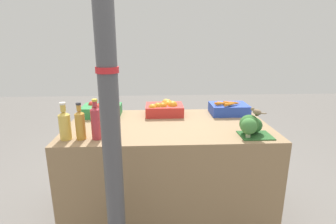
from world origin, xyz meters
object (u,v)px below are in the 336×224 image
object	(u,v)px
apple_crate	(103,109)
orange_crate	(164,108)
carrot_crate	(229,108)
juice_bottle_amber	(80,124)
juice_bottle_golden	(65,124)
support_pole	(108,77)
broccoli_pile	(251,126)
juice_bottle_ruby	(96,122)
sparrow_bird	(257,112)

from	to	relation	value
apple_crate	orange_crate	size ratio (longest dim) A/B	1.00
carrot_crate	juice_bottle_amber	bearing A→B (deg)	-154.53
orange_crate	juice_bottle_golden	size ratio (longest dim) A/B	1.28
support_pole	broccoli_pile	xyz separation A→B (m)	(0.90, 0.42, -0.41)
carrot_crate	juice_bottle_ruby	bearing A→B (deg)	-152.32
support_pole	juice_bottle_golden	distance (m)	0.67
orange_crate	sparrow_bird	bearing A→B (deg)	-41.47
orange_crate	juice_bottle_ruby	distance (m)	0.74
apple_crate	sparrow_bird	distance (m)	1.29
carrot_crate	sparrow_bird	distance (m)	0.56
apple_crate	juice_bottle_ruby	distance (m)	0.57
support_pole	juice_bottle_golden	size ratio (longest dim) A/B	10.25
broccoli_pile	juice_bottle_golden	distance (m)	1.28
carrot_crate	juice_bottle_amber	world-z (taller)	juice_bottle_amber
juice_bottle_amber	support_pole	bearing A→B (deg)	-55.96
juice_bottle_amber	juice_bottle_ruby	distance (m)	0.11
carrot_crate	support_pole	bearing A→B (deg)	-132.78
apple_crate	juice_bottle_amber	distance (m)	0.56
juice_bottle_golden	carrot_crate	bearing A→B (deg)	23.65
apple_crate	juice_bottle_golden	bearing A→B (deg)	-104.54
apple_crate	sparrow_bird	world-z (taller)	sparrow_bird
carrot_crate	juice_bottle_amber	xyz separation A→B (m)	(-1.17, -0.56, 0.06)
juice_bottle_ruby	sparrow_bird	xyz separation A→B (m)	(1.10, 0.01, 0.05)
orange_crate	juice_bottle_amber	xyz separation A→B (m)	(-0.59, -0.56, 0.05)
support_pole	juice_bottle_ruby	world-z (taller)	support_pole
apple_crate	sparrow_bird	xyz separation A→B (m)	(1.16, -0.55, 0.11)
support_pole	juice_bottle_golden	xyz separation A→B (m)	(-0.38, 0.41, -0.38)
orange_crate	juice_bottle_ruby	bearing A→B (deg)	-130.65
broccoli_pile	juice_bottle_golden	size ratio (longest dim) A/B	0.90
juice_bottle_ruby	sparrow_bird	distance (m)	1.10
broccoli_pile	sparrow_bird	size ratio (longest dim) A/B	1.83
support_pole	sparrow_bird	distance (m)	1.07
apple_crate	juice_bottle_amber	world-z (taller)	juice_bottle_amber
carrot_crate	juice_bottle_golden	xyz separation A→B (m)	(-1.27, -0.56, 0.05)
carrot_crate	juice_bottle_golden	bearing A→B (deg)	-156.35
apple_crate	broccoli_pile	size ratio (longest dim) A/B	1.42
support_pole	juice_bottle_amber	distance (m)	0.62
orange_crate	juice_bottle_ruby	size ratio (longest dim) A/B	1.19
broccoli_pile	juice_bottle_amber	world-z (taller)	juice_bottle_amber
support_pole	sparrow_bird	xyz separation A→B (m)	(0.93, 0.42, -0.31)
juice_bottle_golden	juice_bottle_ruby	world-z (taller)	juice_bottle_ruby
broccoli_pile	sparrow_bird	world-z (taller)	sparrow_bird
juice_bottle_ruby	apple_crate	bearing A→B (deg)	96.60
orange_crate	broccoli_pile	size ratio (longest dim) A/B	1.42
juice_bottle_golden	sparrow_bird	distance (m)	1.31
orange_crate	juice_bottle_ruby	world-z (taller)	juice_bottle_ruby
sparrow_bird	orange_crate	bearing A→B (deg)	22.19
apple_crate	orange_crate	distance (m)	0.55
juice_bottle_golden	juice_bottle_amber	size ratio (longest dim) A/B	1.01
juice_bottle_golden	juice_bottle_amber	world-z (taller)	juice_bottle_golden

